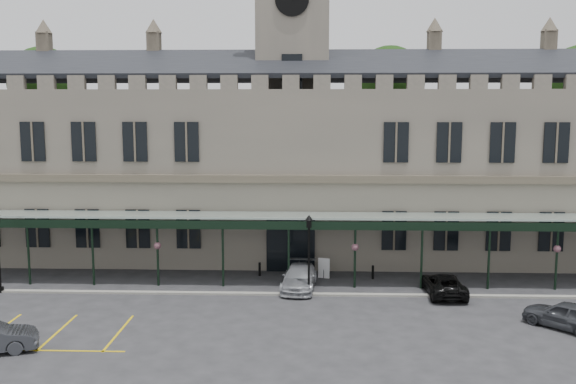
{
  "coord_description": "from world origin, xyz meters",
  "views": [
    {
      "loc": [
        1.32,
        -30.66,
        11.01
      ],
      "look_at": [
        0.0,
        6.0,
        6.0
      ],
      "focal_mm": 40.0,
      "sensor_mm": 36.0,
      "label": 1
    }
  ],
  "objects_px": {
    "lamp_post_mid": "(309,249)",
    "car_right_a": "(566,315)",
    "car_van": "(444,284)",
    "sign_board": "(324,268)",
    "station_building": "(293,167)",
    "car_taxi": "(299,278)",
    "clock_tower": "(293,75)",
    "traffic_cone": "(559,319)"
  },
  "relations": [
    {
      "from": "lamp_post_mid",
      "to": "car_right_a",
      "type": "bearing_deg",
      "value": -20.6
    },
    {
      "from": "lamp_post_mid",
      "to": "car_van",
      "type": "bearing_deg",
      "value": 5.5
    },
    {
      "from": "sign_board",
      "to": "car_right_a",
      "type": "relative_size",
      "value": 0.31
    },
    {
      "from": "sign_board",
      "to": "car_right_a",
      "type": "distance_m",
      "value": 14.78
    },
    {
      "from": "station_building",
      "to": "car_taxi",
      "type": "height_order",
      "value": "station_building"
    },
    {
      "from": "clock_tower",
      "to": "sign_board",
      "type": "distance_m",
      "value": 14.33
    },
    {
      "from": "traffic_cone",
      "to": "car_taxi",
      "type": "height_order",
      "value": "car_taxi"
    },
    {
      "from": "sign_board",
      "to": "car_taxi",
      "type": "distance_m",
      "value": 2.9
    },
    {
      "from": "station_building",
      "to": "traffic_cone",
      "type": "height_order",
      "value": "station_building"
    },
    {
      "from": "clock_tower",
      "to": "traffic_cone",
      "type": "xyz_separation_m",
      "value": [
        13.86,
        -15.09,
        -12.78
      ]
    },
    {
      "from": "sign_board",
      "to": "car_right_a",
      "type": "xyz_separation_m",
      "value": [
        11.78,
        -8.94,
        0.07
      ]
    },
    {
      "from": "car_right_a",
      "to": "car_taxi",
      "type": "bearing_deg",
      "value": -69.61
    },
    {
      "from": "traffic_cone",
      "to": "car_van",
      "type": "height_order",
      "value": "car_van"
    },
    {
      "from": "clock_tower",
      "to": "traffic_cone",
      "type": "bearing_deg",
      "value": -47.44
    },
    {
      "from": "clock_tower",
      "to": "sign_board",
      "type": "bearing_deg",
      "value": -72.03
    },
    {
      "from": "lamp_post_mid",
      "to": "car_right_a",
      "type": "relative_size",
      "value": 1.17
    },
    {
      "from": "traffic_cone",
      "to": "car_right_a",
      "type": "xyz_separation_m",
      "value": [
        0.09,
        -0.55,
        0.37
      ]
    },
    {
      "from": "station_building",
      "to": "traffic_cone",
      "type": "distance_m",
      "value": 21.33
    },
    {
      "from": "station_building",
      "to": "car_van",
      "type": "relative_size",
      "value": 13.37
    },
    {
      "from": "clock_tower",
      "to": "traffic_cone",
      "type": "height_order",
      "value": "clock_tower"
    },
    {
      "from": "lamp_post_mid",
      "to": "traffic_cone",
      "type": "distance_m",
      "value": 13.56
    },
    {
      "from": "clock_tower",
      "to": "car_right_a",
      "type": "xyz_separation_m",
      "value": [
        13.95,
        -15.65,
        -12.41
      ]
    },
    {
      "from": "lamp_post_mid",
      "to": "car_taxi",
      "type": "distance_m",
      "value": 2.81
    },
    {
      "from": "station_building",
      "to": "sign_board",
      "type": "relative_size",
      "value": 46.31
    },
    {
      "from": "station_building",
      "to": "traffic_cone",
      "type": "xyz_separation_m",
      "value": [
        13.86,
        -15.01,
        -6.14
      ]
    },
    {
      "from": "sign_board",
      "to": "car_van",
      "type": "distance_m",
      "value": 7.7
    },
    {
      "from": "sign_board",
      "to": "car_taxi",
      "type": "xyz_separation_m",
      "value": [
        -1.53,
        -2.46,
        0.06
      ]
    },
    {
      "from": "car_taxi",
      "to": "clock_tower",
      "type": "bearing_deg",
      "value": 98.72
    },
    {
      "from": "car_right_a",
      "to": "lamp_post_mid",
      "type": "bearing_deg",
      "value": -64.24
    },
    {
      "from": "sign_board",
      "to": "traffic_cone",
      "type": "bearing_deg",
      "value": -17.38
    },
    {
      "from": "station_building",
      "to": "car_taxi",
      "type": "distance_m",
      "value": 10.78
    },
    {
      "from": "sign_board",
      "to": "car_right_a",
      "type": "bearing_deg",
      "value": -18.91
    },
    {
      "from": "sign_board",
      "to": "car_van",
      "type": "xyz_separation_m",
      "value": [
        6.91,
        -3.4,
        -0.01
      ]
    },
    {
      "from": "clock_tower",
      "to": "sign_board",
      "type": "xyz_separation_m",
      "value": [
        2.17,
        -6.71,
        -12.48
      ]
    },
    {
      "from": "sign_board",
      "to": "clock_tower",
      "type": "bearing_deg",
      "value": 126.26
    },
    {
      "from": "clock_tower",
      "to": "traffic_cone",
      "type": "distance_m",
      "value": 24.15
    },
    {
      "from": "clock_tower",
      "to": "lamp_post_mid",
      "type": "height_order",
      "value": "clock_tower"
    },
    {
      "from": "station_building",
      "to": "lamp_post_mid",
      "type": "relative_size",
      "value": 12.43
    },
    {
      "from": "station_building",
      "to": "car_right_a",
      "type": "relative_size",
      "value": 14.59
    },
    {
      "from": "traffic_cone",
      "to": "car_taxi",
      "type": "xyz_separation_m",
      "value": [
        -13.21,
        5.92,
        0.36
      ]
    },
    {
      "from": "car_van",
      "to": "car_right_a",
      "type": "bearing_deg",
      "value": 130.53
    },
    {
      "from": "station_building",
      "to": "clock_tower",
      "type": "relative_size",
      "value": 2.42
    }
  ]
}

